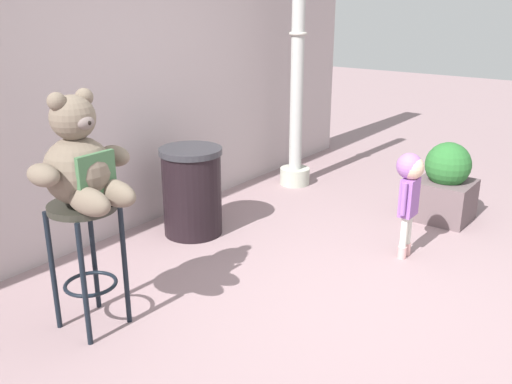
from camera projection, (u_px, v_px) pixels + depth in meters
name	position (u px, v px, depth m)	size (l,w,h in m)	color
ground_plane	(343.00, 306.00, 3.71)	(24.00, 24.00, 0.00)	gray
building_wall	(99.00, 44.00, 4.49)	(7.14, 0.30, 3.17)	#B0A1A3
bar_stool_with_teddy	(86.00, 240.00, 3.32)	(0.40, 0.40, 0.81)	#2A2922
teddy_bear	(81.00, 164.00, 3.15)	(0.62, 0.55, 0.66)	#6B5D4E
child_walking	(410.00, 183.00, 4.24)	(0.27, 0.21, 0.84)	#D19A97
trash_bin	(192.00, 191.00, 4.75)	(0.53, 0.53, 0.76)	black
lamppost	(297.00, 85.00, 5.80)	(0.32, 0.32, 2.75)	#ABAF9E
planter_with_shrub	(446.00, 185.00, 5.07)	(0.48, 0.48, 0.72)	#614F52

